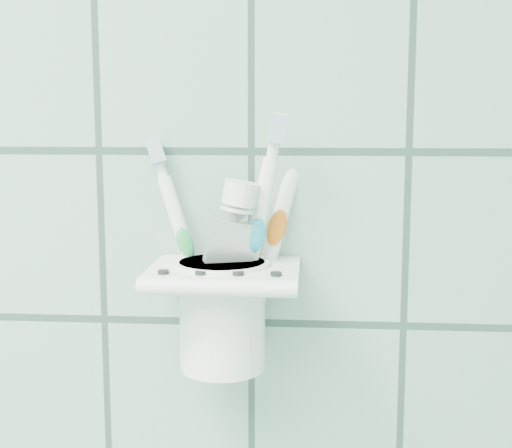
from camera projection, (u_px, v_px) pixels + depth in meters
The scene contains 6 objects.
holder_bracket at pixel (225, 276), 0.59m from camera, with size 0.12×0.10×0.04m.
cup at pixel (222, 310), 0.60m from camera, with size 0.08×0.08×0.09m.
toothbrush_pink at pixel (219, 241), 0.60m from camera, with size 0.06×0.03×0.19m.
toothbrush_blue at pixel (241, 227), 0.59m from camera, with size 0.06×0.07×0.22m.
toothbrush_orange at pixel (230, 233), 0.60m from camera, with size 0.05×0.02×0.21m.
toothpaste_tube at pixel (209, 255), 0.60m from camera, with size 0.06×0.04×0.16m.
Camera 1 is at (0.73, 0.58, 1.43)m, focal length 50.00 mm.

